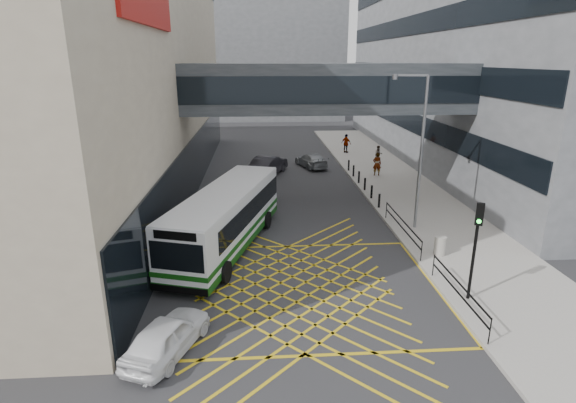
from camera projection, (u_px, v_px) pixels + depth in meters
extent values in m
plane|color=#333335|center=(294.00, 289.00, 18.96)|extent=(120.00, 120.00, 0.00)
cube|color=#BAAB90|center=(13.00, 78.00, 30.59)|extent=(24.00, 42.00, 16.00)
cube|color=black|center=(197.00, 162.00, 33.18)|extent=(0.10, 41.50, 4.00)
cube|color=#AA1610|center=(148.00, 3.00, 18.88)|extent=(0.18, 9.00, 1.80)
cube|color=slate|center=(540.00, 50.00, 40.24)|extent=(24.00, 44.00, 20.00)
cube|color=black|center=(403.00, 119.00, 41.31)|extent=(0.10, 43.50, 1.60)
cube|color=black|center=(407.00, 73.00, 40.09)|extent=(0.10, 43.50, 1.60)
cube|color=black|center=(410.00, 25.00, 38.87)|extent=(0.10, 43.50, 1.60)
cube|color=slate|center=(253.00, 60.00, 73.12)|extent=(28.00, 16.00, 18.00)
cube|color=#353A3F|center=(327.00, 88.00, 28.27)|extent=(20.00, 4.00, 3.00)
cube|color=black|center=(332.00, 90.00, 26.35)|extent=(19.50, 0.06, 1.60)
cube|color=black|center=(323.00, 86.00, 30.19)|extent=(19.50, 0.06, 1.60)
cube|color=#ADA89F|center=(397.00, 187.00, 33.76)|extent=(6.00, 54.00, 0.16)
cube|color=gold|center=(294.00, 289.00, 18.96)|extent=(12.00, 9.00, 0.01)
cube|color=white|center=(226.00, 217.00, 22.55)|extent=(5.49, 11.10, 2.66)
cube|color=#0E460E|center=(227.00, 238.00, 22.90)|extent=(5.54, 11.15, 0.34)
cube|color=#0E460E|center=(227.00, 229.00, 22.75)|extent=(5.56, 11.15, 0.22)
cube|color=black|center=(230.00, 207.00, 22.99)|extent=(5.15, 9.79, 1.04)
cube|color=black|center=(177.00, 257.00, 17.46)|extent=(2.19, 0.73, 1.18)
cube|color=black|center=(175.00, 236.00, 17.17)|extent=(1.72, 0.57, 0.35)
cube|color=white|center=(225.00, 191.00, 22.14)|extent=(5.44, 11.00, 0.10)
cube|color=black|center=(179.00, 290.00, 17.87)|extent=(2.39, 0.81, 0.30)
cube|color=black|center=(257.00, 206.00, 27.95)|extent=(2.39, 0.81, 0.30)
cylinder|color=black|center=(172.00, 266.00, 19.88)|extent=(0.55, 1.02, 0.99)
cylinder|color=black|center=(225.00, 272.00, 19.35)|extent=(0.55, 1.02, 0.99)
cylinder|color=black|center=(226.00, 217.00, 26.11)|extent=(0.55, 1.02, 0.99)
cylinder|color=black|center=(267.00, 220.00, 25.58)|extent=(0.55, 1.02, 0.99)
imported|color=white|center=(167.00, 335.00, 14.67)|extent=(3.03, 4.38, 1.29)
imported|color=#232228|center=(268.00, 165.00, 37.42)|extent=(3.91, 5.49, 1.60)
imported|color=#909498|center=(311.00, 160.00, 39.96)|extent=(2.98, 4.59, 1.32)
cylinder|color=black|center=(473.00, 259.00, 17.39)|extent=(0.16, 0.16, 3.42)
cube|color=black|center=(480.00, 214.00, 16.61)|extent=(0.33, 0.28, 0.86)
sphere|color=#19E533|center=(479.00, 221.00, 16.59)|extent=(0.21, 0.21, 0.16)
cylinder|color=slate|center=(421.00, 155.00, 24.18)|extent=(0.20, 0.20, 8.30)
cube|color=slate|center=(412.00, 75.00, 23.03)|extent=(1.65, 0.44, 0.10)
cylinder|color=slate|center=(395.00, 77.00, 23.16)|extent=(0.34, 0.34, 0.26)
cylinder|color=#ADA89E|center=(440.00, 246.00, 21.73)|extent=(0.54, 0.54, 0.94)
cube|color=black|center=(459.00, 283.00, 17.11)|extent=(0.05, 5.00, 0.05)
cube|color=black|center=(458.00, 292.00, 17.23)|extent=(0.05, 5.00, 0.05)
cube|color=black|center=(402.00, 220.00, 23.76)|extent=(0.05, 6.00, 0.05)
cube|color=black|center=(402.00, 227.00, 23.88)|extent=(0.05, 6.00, 0.05)
cylinder|color=black|center=(490.00, 331.00, 14.87)|extent=(0.04, 0.04, 1.00)
cylinder|color=black|center=(433.00, 265.00, 19.62)|extent=(0.04, 0.04, 1.00)
cylinder|color=black|center=(421.00, 251.00, 21.05)|extent=(0.04, 0.04, 1.00)
cylinder|color=black|center=(386.00, 210.00, 26.75)|extent=(0.04, 0.04, 1.00)
cylinder|color=black|center=(379.00, 201.00, 28.67)|extent=(0.14, 0.14, 0.90)
cylinder|color=black|center=(372.00, 192.00, 30.57)|extent=(0.14, 0.14, 0.90)
cylinder|color=black|center=(365.00, 184.00, 32.47)|extent=(0.14, 0.14, 0.90)
cylinder|color=black|center=(359.00, 177.00, 34.37)|extent=(0.14, 0.14, 0.90)
cylinder|color=black|center=(354.00, 171.00, 36.27)|extent=(0.14, 0.14, 0.90)
cylinder|color=black|center=(349.00, 165.00, 38.17)|extent=(0.14, 0.14, 0.90)
imported|color=gray|center=(377.00, 164.00, 36.40)|extent=(0.78, 0.58, 1.88)
imported|color=gray|center=(378.00, 154.00, 40.86)|extent=(0.78, 0.48, 1.56)
imported|color=gray|center=(346.00, 144.00, 45.21)|extent=(1.17, 1.15, 1.88)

